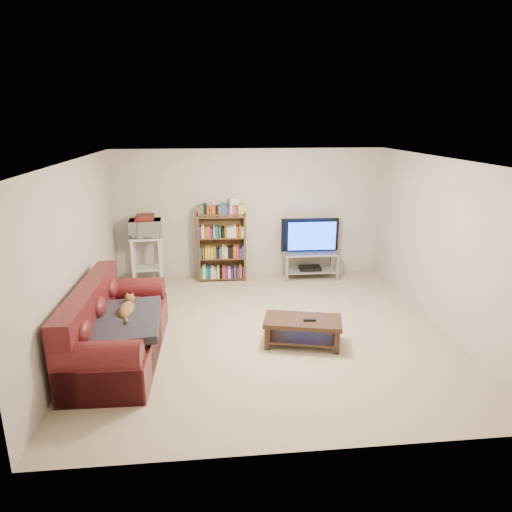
{
  "coord_description": "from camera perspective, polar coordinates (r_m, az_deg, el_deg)",
  "views": [
    {
      "loc": [
        -0.75,
        -5.9,
        2.9
      ],
      "look_at": [
        -0.1,
        0.4,
        1.0
      ],
      "focal_mm": 32.0,
      "sensor_mm": 36.0,
      "label": 1
    }
  ],
  "objects": [
    {
      "name": "floor",
      "position": [
        6.61,
        1.24,
        -9.3
      ],
      "size": [
        5.0,
        5.0,
        0.0
      ],
      "primitive_type": "plane",
      "color": "#C4B191",
      "rests_on": "ground"
    },
    {
      "name": "ceiling",
      "position": [
        5.97,
        1.38,
        11.9
      ],
      "size": [
        5.0,
        5.0,
        0.0
      ],
      "primitive_type": "plane",
      "rotation": [
        3.14,
        0.0,
        0.0
      ],
      "color": "white",
      "rests_on": "ground"
    },
    {
      "name": "wall_back",
      "position": [
        8.6,
        -0.79,
        5.3
      ],
      "size": [
        5.0,
        0.0,
        5.0
      ],
      "primitive_type": "plane",
      "rotation": [
        1.57,
        0.0,
        0.0
      ],
      "color": "beige",
      "rests_on": "ground"
    },
    {
      "name": "wall_front",
      "position": [
        3.87,
        6.0,
        -9.41
      ],
      "size": [
        5.0,
        0.0,
        5.0
      ],
      "primitive_type": "plane",
      "rotation": [
        -1.57,
        0.0,
        0.0
      ],
      "color": "beige",
      "rests_on": "ground"
    },
    {
      "name": "wall_left",
      "position": [
        6.38,
        -21.58,
        0.06
      ],
      "size": [
        0.0,
        5.0,
        5.0
      ],
      "primitive_type": "plane",
      "rotation": [
        1.57,
        0.0,
        1.57
      ],
      "color": "beige",
      "rests_on": "ground"
    },
    {
      "name": "wall_right",
      "position": [
        6.95,
        22.23,
        1.28
      ],
      "size": [
        0.0,
        5.0,
        5.0
      ],
      "primitive_type": "plane",
      "rotation": [
        1.57,
        0.0,
        -1.57
      ],
      "color": "beige",
      "rests_on": "ground"
    },
    {
      "name": "sofa",
      "position": [
        6.08,
        -17.52,
        -9.14
      ],
      "size": [
        1.01,
        2.23,
        0.94
      ],
      "rotation": [
        0.0,
        0.0,
        -0.02
      ],
      "color": "#571618",
      "rests_on": "floor"
    },
    {
      "name": "blanket",
      "position": [
        5.81,
        -16.21,
        -7.83
      ],
      "size": [
        0.92,
        1.15,
        0.19
      ],
      "primitive_type": "cube",
      "rotation": [
        0.05,
        -0.04,
        0.06
      ],
      "color": "#2C2934",
      "rests_on": "sofa"
    },
    {
      "name": "cat",
      "position": [
        5.97,
        -15.89,
        -6.51
      ],
      "size": [
        0.26,
        0.61,
        0.18
      ],
      "primitive_type": null,
      "rotation": [
        0.0,
        0.0,
        -0.02
      ],
      "color": "brown",
      "rests_on": "sofa"
    },
    {
      "name": "coffee_table",
      "position": [
        6.16,
        5.83,
        -8.8
      ],
      "size": [
        1.11,
        0.73,
        0.37
      ],
      "rotation": [
        0.0,
        0.0,
        -0.23
      ],
      "color": "#321D11",
      "rests_on": "floor"
    },
    {
      "name": "remote",
      "position": [
        6.06,
        6.73,
        -7.96
      ],
      "size": [
        0.17,
        0.06,
        0.02
      ],
      "primitive_type": "cube",
      "rotation": [
        0.0,
        0.0,
        -0.08
      ],
      "color": "black",
      "rests_on": "coffee_table"
    },
    {
      "name": "tv_stand",
      "position": [
        8.68,
        6.79,
        -0.55
      ],
      "size": [
        1.02,
        0.47,
        0.51
      ],
      "rotation": [
        0.0,
        0.0,
        -0.01
      ],
      "color": "#999EA3",
      "rests_on": "floor"
    },
    {
      "name": "television",
      "position": [
        8.55,
        6.9,
        2.5
      ],
      "size": [
        1.09,
        0.16,
        0.63
      ],
      "primitive_type": "imported",
      "rotation": [
        0.0,
        0.0,
        3.13
      ],
      "color": "black",
      "rests_on": "tv_stand"
    },
    {
      "name": "dvd_player",
      "position": [
        8.73,
        6.75,
        -1.51
      ],
      "size": [
        0.41,
        0.29,
        0.06
      ],
      "primitive_type": "cube",
      "rotation": [
        0.0,
        0.0,
        -0.01
      ],
      "color": "black",
      "rests_on": "tv_stand"
    },
    {
      "name": "bookshelf",
      "position": [
        8.45,
        -4.29,
        1.27
      ],
      "size": [
        0.89,
        0.29,
        1.27
      ],
      "rotation": [
        0.0,
        0.0,
        -0.02
      ],
      "color": "#4F321B",
      "rests_on": "floor"
    },
    {
      "name": "shelf_clutter",
      "position": [
        8.31,
        -3.72,
        6.11
      ],
      "size": [
        0.65,
        0.2,
        0.28
      ],
      "rotation": [
        0.0,
        0.0,
        -0.02
      ],
      "color": "silver",
      "rests_on": "bookshelf"
    },
    {
      "name": "microwave_stand",
      "position": [
        8.47,
        -13.46,
        0.28
      ],
      "size": [
        0.58,
        0.44,
        0.89
      ],
      "rotation": [
        0.0,
        0.0,
        0.06
      ],
      "color": "silver",
      "rests_on": "floor"
    },
    {
      "name": "microwave",
      "position": [
        8.35,
        -13.68,
        3.4
      ],
      "size": [
        0.57,
        0.4,
        0.3
      ],
      "primitive_type": "imported",
      "rotation": [
        0.0,
        0.0,
        0.06
      ],
      "color": "silver",
      "rests_on": "microwave_stand"
    },
    {
      "name": "game_boxes",
      "position": [
        8.32,
        -13.76,
        4.59
      ],
      "size": [
        0.34,
        0.3,
        0.05
      ],
      "primitive_type": "cube",
      "rotation": [
        0.0,
        0.0,
        0.06
      ],
      "color": "maroon",
      "rests_on": "microwave"
    }
  ]
}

